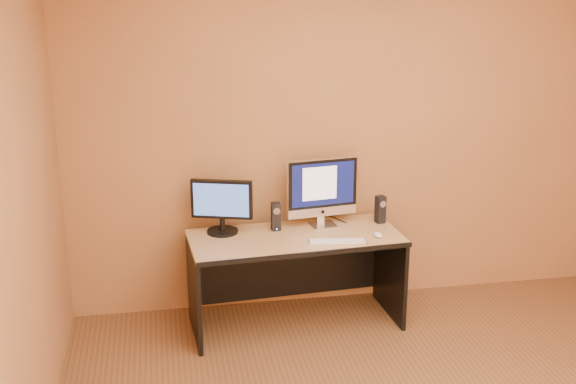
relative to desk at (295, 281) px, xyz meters
name	(u,v)px	position (x,y,z in m)	size (l,w,h in m)	color
walls	(455,224)	(0.44, -1.61, 0.97)	(4.00, 4.00, 2.60)	#A06940
desk	(295,281)	(0.00, 0.00, 0.00)	(1.44, 0.63, 0.67)	tan
imac	(323,192)	(0.23, 0.17, 0.58)	(0.51, 0.19, 0.50)	silver
second_monitor	(222,207)	(-0.49, 0.16, 0.52)	(0.43, 0.22, 0.38)	black
speaker_left	(276,217)	(-0.11, 0.14, 0.43)	(0.06, 0.06, 0.20)	black
speaker_right	(380,209)	(0.65, 0.16, 0.43)	(0.06, 0.06, 0.20)	black
keyboard	(338,242)	(0.25, -0.18, 0.34)	(0.39, 0.10, 0.02)	silver
mouse	(378,235)	(0.55, -0.12, 0.35)	(0.05, 0.09, 0.03)	white
cable_a	(337,219)	(0.36, 0.27, 0.34)	(0.01, 0.01, 0.20)	black
cable_b	(317,220)	(0.22, 0.28, 0.34)	(0.01, 0.01, 0.16)	black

